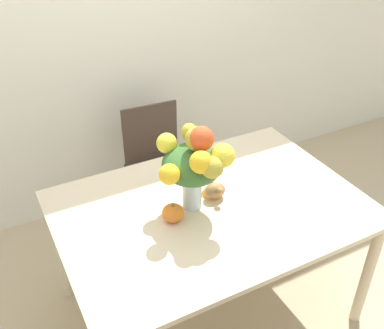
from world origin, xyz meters
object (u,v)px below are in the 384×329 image
at_px(flower_vase, 195,162).
at_px(turkey_figurine, 213,189).
at_px(pumpkin, 173,213).
at_px(dining_chair_near_window, 158,166).

distance_m(flower_vase, turkey_figurine, 0.28).
xyz_separation_m(pumpkin, dining_chair_near_window, (0.31, 0.90, -0.35)).
distance_m(pumpkin, dining_chair_near_window, 1.01).
relative_size(flower_vase, pumpkin, 4.36).
height_order(pumpkin, dining_chair_near_window, dining_chair_near_window).
relative_size(pumpkin, dining_chair_near_window, 0.12).
xyz_separation_m(flower_vase, pumpkin, (-0.14, -0.03, -0.24)).
distance_m(flower_vase, pumpkin, 0.28).
bearing_deg(turkey_figurine, pumpkin, -164.05).
height_order(flower_vase, dining_chair_near_window, flower_vase).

